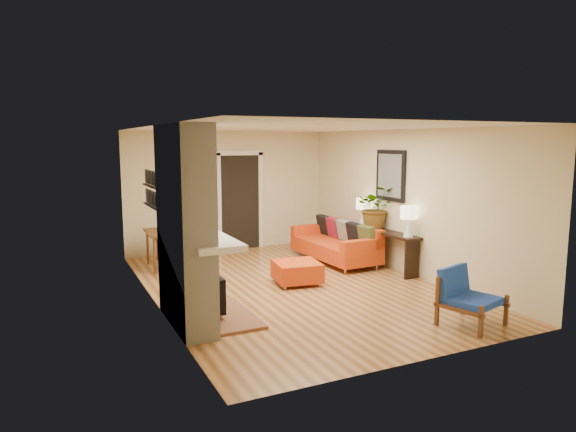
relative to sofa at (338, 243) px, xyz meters
The scene contains 10 objects.
room_shell 1.92m from the sofa, 126.21° to the left, with size 6.50×6.50×6.50m.
fireplace 4.35m from the sofa, 148.06° to the right, with size 1.09×1.68×2.60m.
sofa is the anchor object (origin of this frame).
ottoman 1.88m from the sofa, 142.56° to the right, with size 0.83×0.83×0.37m.
blue_chair 3.82m from the sofa, 95.14° to the right, with size 0.87×0.86×0.74m.
dining_table 3.33m from the sofa, 164.07° to the left, with size 0.70×1.62×0.87m.
console_table 1.02m from the sofa, 62.83° to the right, with size 0.34×1.85×0.72m.
lamp_near 1.81m from the sofa, 74.21° to the right, with size 0.30×0.30×0.54m.
lamp_far 0.86m from the sofa, 23.82° to the right, with size 0.30×0.30×0.54m.
houseplant 1.09m from the sofa, 54.66° to the right, with size 0.74×0.64×0.83m, color #1E5919.
Camera 1 is at (-3.63, -7.44, 2.39)m, focal length 32.00 mm.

